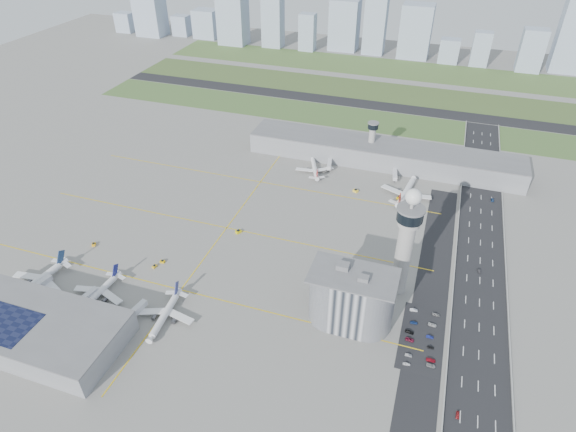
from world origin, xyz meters
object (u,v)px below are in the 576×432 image
(car_lot_9, at_px, (430,337))
(jet_bridge_far_1, at_px, (394,172))
(airplane_near_c, at_px, (164,312))
(control_tower, at_px, (406,239))
(tug_4, at_px, (356,191))
(car_lot_11, at_px, (436,315))
(car_lot_6, at_px, (431,366))
(car_hw_4, at_px, (472,156))
(tug_2, at_px, (162,261))
(airplane_far_b, at_px, (407,188))
(admin_building, at_px, (351,298))
(jet_bridge_near_1, at_px, (77,307))
(jet_bridge_near_0, at_px, (30,294))
(car_hw_2, at_px, (492,200))
(car_lot_8, at_px, (430,347))
(airplane_near_b, at_px, (97,291))
(car_lot_2, at_px, (410,340))
(car_lot_4, at_px, (414,322))
(jet_bridge_far_0, at_px, (330,161))
(car_hw_1, at_px, (479,271))
(airplane_far_a, at_px, (315,165))
(secondary_tower, at_px, (372,138))
(tug_1, at_px, (155,266))
(car_lot_0, at_px, (406,364))
(car_lot_3, at_px, (409,332))
(car_lot_10, at_px, (432,325))
(jet_bridge_near_2, at_px, (127,321))
(car_hw_0, at_px, (458,415))
(tug_0, at_px, (94,244))
(airplane_near_a, at_px, (35,279))

(car_lot_9, bearing_deg, jet_bridge_far_1, 12.72)
(jet_bridge_far_1, bearing_deg, airplane_near_c, -35.85)
(control_tower, xyz_separation_m, tug_4, (-42.52, 91.15, -34.01))
(tug_4, xyz_separation_m, car_lot_11, (64.27, -103.80, -0.45))
(car_lot_6, relative_size, car_hw_4, 1.10)
(tug_2, xyz_separation_m, car_hw_4, (169.27, 194.78, -0.16))
(control_tower, distance_m, airplane_far_b, 102.58)
(admin_building, xyz_separation_m, jet_bridge_near_1, (-134.99, -39.00, -12.45))
(jet_bridge_near_0, xyz_separation_m, car_hw_2, (235.42, 179.15, -2.26))
(tug_4, xyz_separation_m, car_lot_8, (63.47, -126.26, -0.48))
(airplane_near_b, distance_m, car_lot_2, 163.51)
(car_lot_9, bearing_deg, car_lot_4, 49.10)
(jet_bridge_far_1, height_order, car_lot_2, jet_bridge_far_1)
(jet_bridge_far_0, relative_size, car_hw_2, 3.28)
(car_hw_1, bearing_deg, airplane_near_c, -156.74)
(admin_building, distance_m, airplane_far_a, 152.43)
(secondary_tower, bearing_deg, tug_4, -90.58)
(tug_1, distance_m, car_hw_1, 186.51)
(airplane_near_b, relative_size, car_lot_0, 10.69)
(car_hw_1, bearing_deg, tug_4, 136.82)
(airplane_far_b, relative_size, car_lot_3, 9.92)
(car_lot_4, distance_m, car_lot_10, 9.10)
(car_lot_2, bearing_deg, jet_bridge_near_1, 108.19)
(airplane_near_c, distance_m, car_lot_4, 126.45)
(car_lot_0, distance_m, car_lot_4, 26.64)
(airplane_near_b, relative_size, jet_bridge_far_1, 2.58)
(tug_2, distance_m, car_lot_9, 153.70)
(car_lot_0, bearing_deg, jet_bridge_near_0, 89.38)
(control_tower, xyz_separation_m, tug_1, (-135.53, -26.16, -34.24))
(car_lot_3, distance_m, car_hw_1, 66.65)
(jet_bridge_near_0, relative_size, car_hw_4, 3.77)
(airplane_near_c, relative_size, car_hw_2, 8.69)
(jet_bridge_near_2, bearing_deg, jet_bridge_near_1, 100.00)
(jet_bridge_near_0, bearing_deg, car_lot_8, -70.66)
(car_lot_2, distance_m, car_hw_0, 41.76)
(tug_1, height_order, car_lot_3, tug_1)
(admin_building, height_order, airplane_far_a, admin_building)
(tug_0, relative_size, tug_2, 1.06)
(jet_bridge_far_1, bearing_deg, car_lot_4, 2.22)
(jet_bridge_far_1, bearing_deg, jet_bridge_far_0, -100.00)
(airplane_near_a, bearing_deg, jet_bridge_near_2, 90.76)
(tug_4, xyz_separation_m, car_lot_2, (53.47, -124.75, -0.43))
(car_lot_3, bearing_deg, airplane_near_a, 106.24)
(car_lot_4, bearing_deg, car_hw_1, -38.73)
(car_hw_2, bearing_deg, jet_bridge_near_2, -134.91)
(secondary_tower, bearing_deg, control_tower, -73.52)
(tug_0, bearing_deg, secondary_tower, -159.67)
(airplane_near_c, distance_m, airplane_far_a, 172.69)
(jet_bridge_far_0, bearing_deg, car_lot_2, 17.19)
(control_tower, height_order, jet_bridge_near_1, control_tower)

